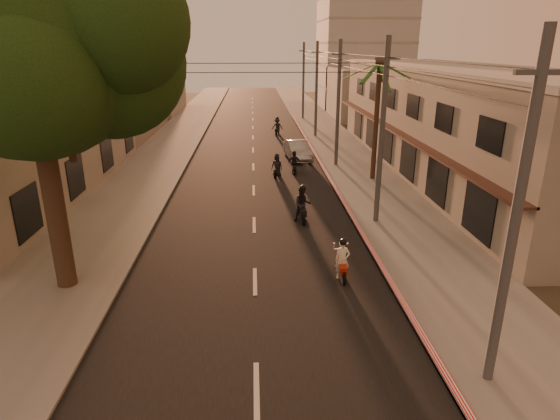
# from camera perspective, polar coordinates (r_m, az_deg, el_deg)

# --- Properties ---
(ground) EXTENTS (160.00, 160.00, 0.00)m
(ground) POSITION_cam_1_polar(r_m,az_deg,el_deg) (16.40, -3.02, -11.99)
(ground) COLOR #383023
(ground) RESTS_ON ground
(road) EXTENTS (10.00, 140.00, 0.02)m
(road) POSITION_cam_1_polar(r_m,az_deg,el_deg) (35.07, -3.27, 5.26)
(road) COLOR black
(road) RESTS_ON ground
(sidewalk_right) EXTENTS (5.00, 140.00, 0.12)m
(sidewalk_right) POSITION_cam_1_polar(r_m,az_deg,el_deg) (35.84, 8.86, 5.45)
(sidewalk_right) COLOR slate
(sidewalk_right) RESTS_ON ground
(sidewalk_left) EXTENTS (5.00, 140.00, 0.12)m
(sidewalk_left) POSITION_cam_1_polar(r_m,az_deg,el_deg) (35.86, -15.39, 4.99)
(sidewalk_left) COLOR slate
(sidewalk_left) RESTS_ON ground
(curb_stripe) EXTENTS (0.20, 60.00, 0.20)m
(curb_stripe) POSITION_cam_1_polar(r_m,az_deg,el_deg) (30.63, 6.36, 3.27)
(curb_stripe) COLOR red
(curb_stripe) RESTS_ON ground
(shophouse_row) EXTENTS (8.80, 34.20, 7.30)m
(shophouse_row) POSITION_cam_1_polar(r_m,az_deg,el_deg) (35.25, 20.33, 10.22)
(shophouse_row) COLOR gray
(shophouse_row) RESTS_ON ground
(left_building) EXTENTS (8.20, 24.20, 5.20)m
(left_building) POSITION_cam_1_polar(r_m,az_deg,el_deg) (31.89, -29.49, 6.14)
(left_building) COLOR #ABA79A
(left_building) RESTS_ON ground
(distant_tower) EXTENTS (12.10, 12.10, 28.00)m
(distant_tower) POSITION_cam_1_polar(r_m,az_deg,el_deg) (72.02, 10.39, 23.42)
(distant_tower) COLOR #B7B5B2
(distant_tower) RESTS_ON ground
(broadleaf_tree) EXTENTS (9.60, 8.70, 12.10)m
(broadleaf_tree) POSITION_cam_1_polar(r_m,az_deg,el_deg) (17.48, -26.96, 17.22)
(broadleaf_tree) COLOR black
(broadleaf_tree) RESTS_ON ground
(palm_tree) EXTENTS (5.00, 5.00, 8.20)m
(palm_tree) POSITION_cam_1_polar(r_m,az_deg,el_deg) (31.08, 12.05, 16.41)
(palm_tree) COLOR black
(palm_tree) RESTS_ON ground
(utility_poles) EXTENTS (1.20, 48.26, 9.00)m
(utility_poles) POSITION_cam_1_polar(r_m,az_deg,el_deg) (34.63, 7.24, 15.91)
(utility_poles) COLOR #38383A
(utility_poles) RESTS_ON ground
(filler_right) EXTENTS (8.00, 14.00, 6.00)m
(filler_right) POSITION_cam_1_polar(r_m,az_deg,el_deg) (60.90, 10.28, 13.84)
(filler_right) COLOR #ABA79A
(filler_right) RESTS_ON ground
(filler_left_near) EXTENTS (8.00, 14.00, 4.40)m
(filler_left_near) POSITION_cam_1_polar(r_m,az_deg,el_deg) (50.43, -19.81, 11.03)
(filler_left_near) COLOR #ABA79A
(filler_left_near) RESTS_ON ground
(filler_left_far) EXTENTS (8.00, 14.00, 7.00)m
(filler_left_far) POSITION_cam_1_polar(r_m,az_deg,el_deg) (67.68, -15.76, 14.40)
(filler_left_far) COLOR #ABA79A
(filler_left_far) RESTS_ON ground
(scooter_red) EXTENTS (0.64, 1.70, 1.67)m
(scooter_red) POSITION_cam_1_polar(r_m,az_deg,el_deg) (18.22, 7.60, -6.16)
(scooter_red) COLOR black
(scooter_red) RESTS_ON ground
(scooter_mid_a) EXTENTS (0.91, 1.97, 1.94)m
(scooter_mid_a) POSITION_cam_1_polar(r_m,az_deg,el_deg) (23.84, 2.77, 0.60)
(scooter_mid_a) COLOR black
(scooter_mid_a) RESTS_ON ground
(scooter_mid_b) EXTENTS (0.92, 1.66, 1.63)m
(scooter_mid_b) POSITION_cam_1_polar(r_m,az_deg,el_deg) (33.07, 1.73, 5.70)
(scooter_mid_b) COLOR black
(scooter_mid_b) RESTS_ON ground
(scooter_far_a) EXTENTS (1.00, 1.64, 1.64)m
(scooter_far_a) POSITION_cam_1_polar(r_m,az_deg,el_deg) (32.13, -0.38, 5.34)
(scooter_far_a) COLOR black
(scooter_far_a) RESTS_ON ground
(scooter_far_b) EXTENTS (1.41, 1.85, 1.84)m
(scooter_far_b) POSITION_cam_1_polar(r_m,az_deg,el_deg) (47.80, -0.34, 10.10)
(scooter_far_b) COLOR black
(scooter_far_b) RESTS_ON ground
(parked_car) EXTENTS (2.62, 4.85, 1.48)m
(parked_car) POSITION_cam_1_polar(r_m,az_deg,el_deg) (37.28, 2.17, 7.28)
(parked_car) COLOR gray
(parked_car) RESTS_ON ground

